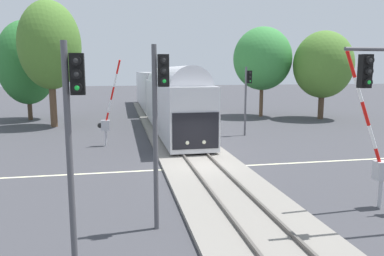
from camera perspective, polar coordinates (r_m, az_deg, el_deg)
ground_plane at (r=19.91m, az=1.74°, el=-6.17°), size 220.00×220.00×0.00m
road_centre_stripe at (r=19.91m, az=1.74°, el=-6.16°), size 44.00×0.20×0.01m
railway_track at (r=19.89m, az=1.74°, el=-5.90°), size 4.40×80.00×0.32m
commuter_train at (r=40.04m, az=-4.95°, el=5.45°), size 3.04×41.12×5.16m
crossing_gate_near at (r=15.47m, az=26.96°, el=-4.21°), size 2.36×0.40×5.88m
crossing_gate_far at (r=25.90m, az=-13.12°, el=1.42°), size 1.69×0.40×5.89m
traffic_signal_far_side at (r=29.58m, az=8.57°, el=5.87°), size 0.53×0.38×5.47m
traffic_signal_median at (r=11.64m, az=-5.11°, el=3.01°), size 0.53×0.38×5.97m
traffic_signal_near_left at (r=9.49m, az=-17.91°, el=0.95°), size 0.53×0.38×5.88m
pine_left_background at (r=42.24m, az=-24.18°, el=9.18°), size 5.93×5.93×10.26m
oak_behind_train at (r=36.28m, az=-21.14°, el=11.79°), size 5.50×5.50×11.37m
oak_far_right at (r=42.38m, az=10.84°, el=10.47°), size 6.46×6.46×9.94m
maple_right_background at (r=41.91m, az=19.62°, el=9.20°), size 6.21×6.21×9.30m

